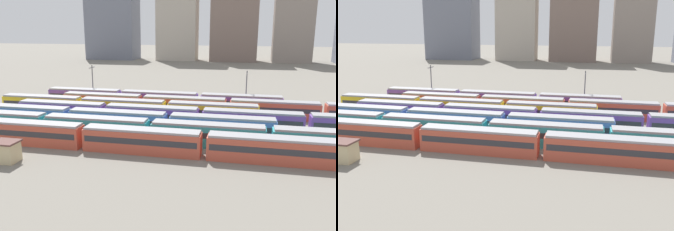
# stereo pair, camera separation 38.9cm
# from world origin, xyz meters

# --- Properties ---
(ground_plane) EXTENTS (600.00, 600.00, 0.00)m
(ground_plane) POSITION_xyz_m (0.00, 15.60, 0.00)
(ground_plane) COLOR slate
(train_track_0) EXTENTS (93.60, 3.06, 3.75)m
(train_track_0) POSITION_xyz_m (35.67, 0.00, 1.90)
(train_track_0) COLOR #BC4C38
(train_track_0) RESTS_ON ground_plane
(train_track_1) EXTENTS (93.60, 3.06, 3.75)m
(train_track_1) POSITION_xyz_m (26.09, 5.20, 1.90)
(train_track_1) COLOR teal
(train_track_1) RESTS_ON ground_plane
(train_track_2) EXTENTS (55.80, 3.06, 3.75)m
(train_track_2) POSITION_xyz_m (9.08, 10.40, 1.90)
(train_track_2) COLOR #4C70BC
(train_track_2) RESTS_ON ground_plane
(train_track_3) EXTENTS (112.50, 3.06, 3.75)m
(train_track_3) POSITION_xyz_m (42.49, 15.60, 1.90)
(train_track_3) COLOR #6B429E
(train_track_3) RESTS_ON ground_plane
(train_track_4) EXTENTS (55.80, 3.06, 3.75)m
(train_track_4) POSITION_xyz_m (6.43, 20.80, 1.90)
(train_track_4) COLOR yellow
(train_track_4) RESTS_ON ground_plane
(train_track_5) EXTENTS (112.50, 3.06, 3.75)m
(train_track_5) POSITION_xyz_m (46.96, 26.00, 1.90)
(train_track_5) COLOR #BC4C38
(train_track_5) RESTS_ON ground_plane
(train_track_6) EXTENTS (55.80, 3.06, 3.75)m
(train_track_6) POSITION_xyz_m (11.75, 31.20, 1.90)
(train_track_6) COLOR #6B429E
(train_track_6) RESTS_ON ground_plane
(catenary_pole_1) EXTENTS (0.24, 3.20, 8.76)m
(catenary_pole_1) POSITION_xyz_m (31.62, 34.34, 4.91)
(catenary_pole_1) COLOR #4C4C51
(catenary_pole_1) RESTS_ON ground_plane
(catenary_pole_3) EXTENTS (0.24, 3.20, 9.21)m
(catenary_pole_3) POSITION_xyz_m (-6.35, 34.40, 5.14)
(catenary_pole_3) COLOR #4C4C51
(catenary_pole_3) RESTS_ON ground_plane
(signal_hut) EXTENTS (3.60, 3.00, 3.04)m
(signal_hut) POSITION_xyz_m (-0.73, -7.88, 1.55)
(signal_hut) COLOR #C6B284
(signal_hut) RESTS_ON ground_plane
(distant_building_0) EXTENTS (28.06, 16.91, 34.41)m
(distant_building_0) POSITION_xyz_m (-45.97, 153.01, 17.20)
(distant_building_0) COLOR slate
(distant_building_0) RESTS_ON ground_plane
(distant_building_1) EXTENTS (22.02, 13.15, 51.09)m
(distant_building_1) POSITION_xyz_m (-7.98, 153.01, 25.54)
(distant_building_1) COLOR #B2A899
(distant_building_1) RESTS_ON ground_plane
(distant_building_2) EXTENTS (24.85, 13.85, 43.86)m
(distant_building_2) POSITION_xyz_m (23.19, 153.01, 21.93)
(distant_building_2) COLOR #7A665B
(distant_building_2) RESTS_ON ground_plane
(distant_building_3) EXTENTS (19.65, 14.40, 49.58)m
(distant_building_3) POSITION_xyz_m (53.27, 153.01, 24.79)
(distant_building_3) COLOR gray
(distant_building_3) RESTS_ON ground_plane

